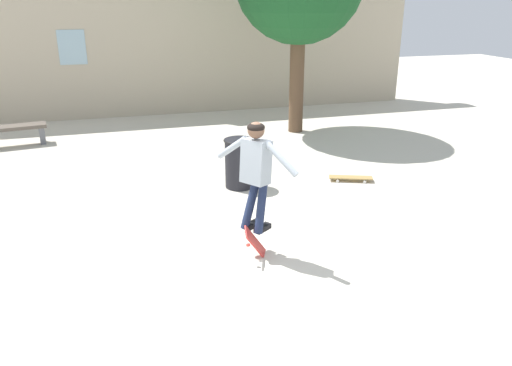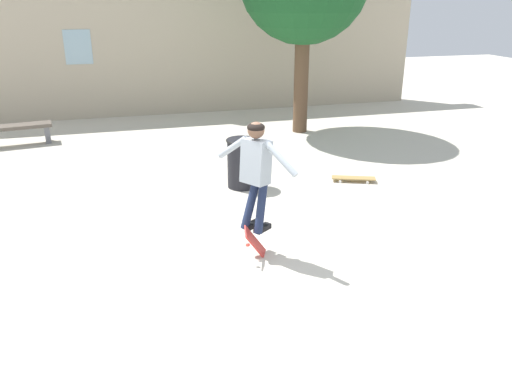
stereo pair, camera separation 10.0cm
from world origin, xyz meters
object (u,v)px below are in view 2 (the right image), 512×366
Objects in this scene: park_bench at (9,131)px; skateboard_resting at (354,178)px; skater at (256,167)px; skateboard_flipping at (258,246)px; trash_bin at (242,162)px.

park_bench reaches higher than skateboard_resting.
skater reaches higher than skateboard_flipping.
skater reaches higher than skateboard_resting.
park_bench is 1.31× the size of skater.
park_bench is 6.00m from trash_bin.
park_bench is 7.69m from skater.
park_bench is 7.84m from skateboard_resting.
skateboard_resting is (6.57, -4.26, -0.28)m from park_bench.
skater reaches higher than park_bench.
trash_bin is 1.09× the size of skateboard_resting.
trash_bin is 2.63m from skater.
skateboard_flipping is (-0.42, -2.58, -0.31)m from trash_bin.
trash_bin reaches higher than skateboard_flipping.
park_bench is 2.13× the size of trash_bin.
skateboard_flipping is (4.10, -6.54, -0.20)m from park_bench.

